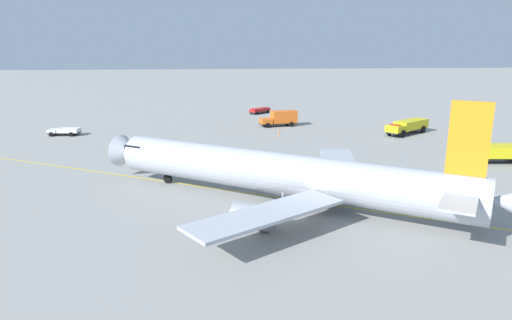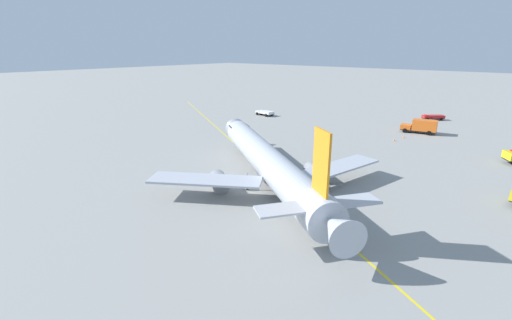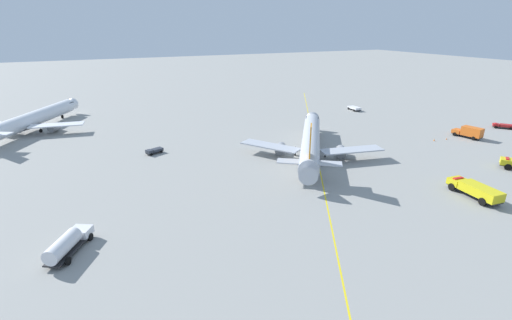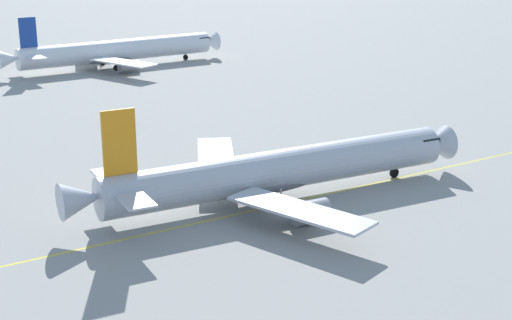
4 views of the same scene
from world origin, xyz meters
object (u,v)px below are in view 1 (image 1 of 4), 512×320
fire_tender_truck_extra (498,152)px  catering_truck_truck (281,118)px  airliner_main (285,176)px  pushback_tug_truck (65,131)px  fire_tender_truck (408,126)px  ops_pickup_truck (260,110)px  safety_cone_near (279,135)px  safety_cone_mid (279,131)px

fire_tender_truck_extra → catering_truck_truck: bearing=-47.1°
airliner_main → catering_truck_truck: airliner_main is taller
pushback_tug_truck → fire_tender_truck: fire_tender_truck is taller
ops_pickup_truck → safety_cone_near: bearing=50.0°
ops_pickup_truck → fire_tender_truck_extra: size_ratio=0.55×
airliner_main → safety_cone_mid: bearing=-63.6°
catering_truck_truck → pushback_tug_truck: bearing=-2.4°
catering_truck_truck → safety_cone_near: bearing=69.1°
pushback_tug_truck → fire_tender_truck_extra: size_ratio=0.57×
fire_tender_truck → catering_truck_truck: (-11.08, -22.06, 0.12)m
fire_tender_truck_extra → safety_cone_near: (-22.23, -27.29, -1.26)m
safety_cone_mid → pushback_tug_truck: bearing=-91.7°
fire_tender_truck → fire_tender_truck_extra: size_ratio=1.02×
catering_truck_truck → safety_cone_mid: 7.09m
airliner_main → safety_cone_mid: size_ratio=71.27×
safety_cone_near → fire_tender_truck: bearing=89.3°
airliner_main → fire_tender_truck: bearing=-94.9°
pushback_tug_truck → catering_truck_truck: catering_truck_truck is taller
fire_tender_truck → pushback_tug_truck: bearing=-39.7°
pushback_tug_truck → fire_tender_truck_extra: fire_tender_truck_extra is taller
fire_tender_truck_extra → pushback_tug_truck: bearing=-17.0°
airliner_main → safety_cone_near: (-35.87, 5.02, -2.71)m
pushback_tug_truck → ops_pickup_truck: bearing=-142.1°
airliner_main → catering_truck_truck: bearing=-64.2°
pushback_tug_truck → fire_tender_truck_extra: 71.55m
ops_pickup_truck → fire_tender_truck: bearing=89.2°
airliner_main → fire_tender_truck: airliner_main is taller
ops_pickup_truck → pushback_tug_truck: bearing=-8.5°
airliner_main → safety_cone_near: size_ratio=71.27×
catering_truck_truck → safety_cone_near: 11.07m
safety_cone_mid → airliner_main: bearing=-8.0°
fire_tender_truck → catering_truck_truck: 24.69m
fire_tender_truck_extra → safety_cone_mid: bearing=-39.0°
pushback_tug_truck → fire_tender_truck_extra: bearing=163.6°
fire_tender_truck → safety_cone_mid: size_ratio=18.37×
safety_cone_mid → catering_truck_truck: bearing=168.3°
catering_truck_truck → fire_tender_truck_extra: 41.59m
fire_tender_truck → safety_cone_near: size_ratio=18.37×
catering_truck_truck → fire_tender_truck_extra: (33.03, 25.27, -0.13)m
ops_pickup_truck → airliner_main: bearing=45.4°
ops_pickup_truck → safety_cone_mid: (25.18, 0.78, -0.53)m
catering_truck_truck → safety_cone_mid: (6.81, -1.41, -1.38)m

